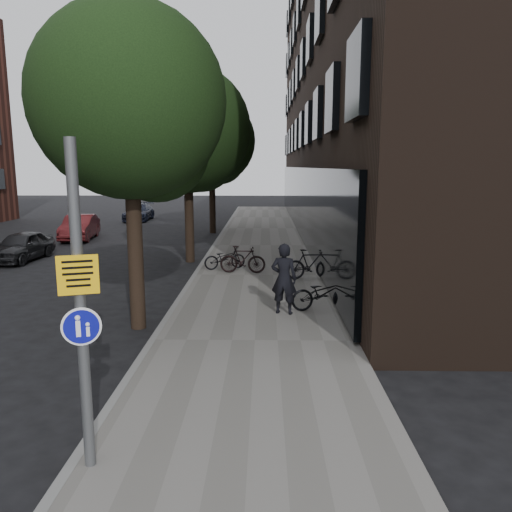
{
  "coord_description": "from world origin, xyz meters",
  "views": [
    {
      "loc": [
        0.46,
        -7.06,
        3.87
      ],
      "look_at": [
        0.28,
        3.28,
        2.0
      ],
      "focal_mm": 35.0,
      "sensor_mm": 36.0,
      "label": 1
    }
  ],
  "objects_px": {
    "pedestrian": "(284,279)",
    "parked_car_near": "(22,246)",
    "signpost": "(81,309)",
    "parked_bike_facade_near": "(323,293)"
  },
  "relations": [
    {
      "from": "pedestrian",
      "to": "parked_car_near",
      "type": "distance_m",
      "value": 13.13
    },
    {
      "from": "signpost",
      "to": "parked_bike_facade_near",
      "type": "distance_m",
      "value": 8.14
    },
    {
      "from": "parked_bike_facade_near",
      "to": "parked_car_near",
      "type": "height_order",
      "value": "parked_car_near"
    },
    {
      "from": "pedestrian",
      "to": "parked_car_near",
      "type": "relative_size",
      "value": 0.51
    },
    {
      "from": "parked_bike_facade_near",
      "to": "parked_car_near",
      "type": "bearing_deg",
      "value": 43.49
    },
    {
      "from": "pedestrian",
      "to": "parked_car_near",
      "type": "xyz_separation_m",
      "value": [
        -10.57,
        7.77,
        -0.43
      ]
    },
    {
      "from": "parked_bike_facade_near",
      "to": "parked_car_near",
      "type": "distance_m",
      "value": 13.78
    },
    {
      "from": "pedestrian",
      "to": "parked_car_near",
      "type": "bearing_deg",
      "value": -22.5
    },
    {
      "from": "parked_bike_facade_near",
      "to": "parked_car_near",
      "type": "relative_size",
      "value": 0.49
    },
    {
      "from": "signpost",
      "to": "pedestrian",
      "type": "height_order",
      "value": "signpost"
    }
  ]
}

